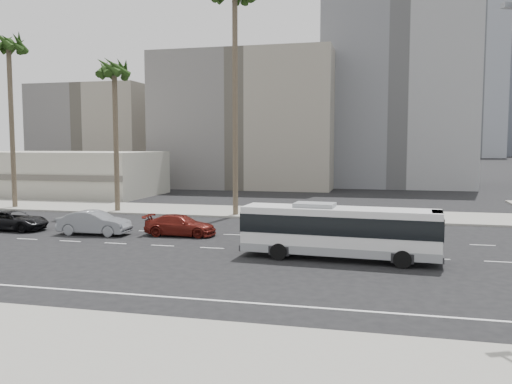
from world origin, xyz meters
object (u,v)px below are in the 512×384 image
(car_b, at_px, (94,223))
(palm_mid, at_px, (114,73))
(car_a, at_px, (180,225))
(palm_far, at_px, (8,48))
(city_bus, at_px, (339,230))
(car_c, at_px, (13,221))

(car_b, relative_size, palm_mid, 0.36)
(palm_mid, bearing_deg, car_a, -45.24)
(car_a, relative_size, palm_far, 0.29)
(city_bus, relative_size, palm_far, 0.63)
(car_b, distance_m, palm_far, 22.76)
(car_a, bearing_deg, city_bus, -116.19)
(palm_mid, height_order, palm_far, palm_far)
(car_a, relative_size, palm_mid, 0.35)
(car_a, xyz_separation_m, car_c, (-11.90, -0.64, -0.01))
(palm_mid, xyz_separation_m, palm_far, (-10.44, 0.23, 2.57))
(city_bus, height_order, car_c, city_bus)
(car_b, bearing_deg, palm_far, 51.25)
(car_c, bearing_deg, palm_far, 36.66)
(car_c, distance_m, palm_mid, 15.46)
(car_c, relative_size, palm_mid, 0.36)
(city_bus, bearing_deg, car_a, 159.77)
(palm_far, bearing_deg, palm_mid, -1.24)
(car_b, xyz_separation_m, palm_mid, (-4.11, 10.70, 11.10))
(car_b, relative_size, car_c, 0.99)
(car_a, bearing_deg, car_b, 97.38)
(car_a, height_order, palm_far, palm_far)
(car_a, relative_size, car_b, 0.98)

